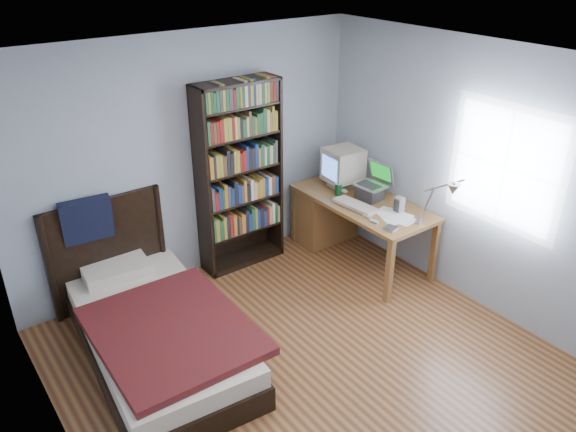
# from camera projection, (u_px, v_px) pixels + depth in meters

# --- Properties ---
(room) EXTENTS (4.20, 4.24, 2.50)m
(room) POSITION_uv_depth(u_px,v_px,m) (330.00, 242.00, 4.10)
(room) COLOR brown
(room) RESTS_ON ground
(desk) EXTENTS (0.75, 1.62, 0.73)m
(desk) POSITION_uv_depth(u_px,v_px,m) (334.00, 212.00, 6.44)
(desk) COLOR brown
(desk) RESTS_ON floor
(crt_monitor) EXTENTS (0.42, 0.39, 0.45)m
(crt_monitor) POSITION_uv_depth(u_px,v_px,m) (342.00, 165.00, 6.20)
(crt_monitor) COLOR beige
(crt_monitor) RESTS_ON desk
(laptop) EXTENTS (0.33, 0.33, 0.39)m
(laptop) POSITION_uv_depth(u_px,v_px,m) (371.00, 189.00, 5.97)
(laptop) COLOR #2D2D30
(laptop) RESTS_ON desk
(desk_lamp) EXTENTS (0.24, 0.53, 0.62)m
(desk_lamp) POSITION_uv_depth(u_px,v_px,m) (448.00, 192.00, 4.94)
(desk_lamp) COLOR #99999E
(desk_lamp) RESTS_ON desk
(keyboard) EXTENTS (0.24, 0.51, 0.05)m
(keyboard) POSITION_uv_depth(u_px,v_px,m) (356.00, 205.00, 5.82)
(keyboard) COLOR #BBB09C
(keyboard) RESTS_ON desk
(speaker) EXTENTS (0.09, 0.09, 0.16)m
(speaker) POSITION_uv_depth(u_px,v_px,m) (399.00, 205.00, 5.69)
(speaker) COLOR gray
(speaker) RESTS_ON desk
(soda_can) EXTENTS (0.07, 0.07, 0.13)m
(soda_can) POSITION_uv_depth(u_px,v_px,m) (338.00, 189.00, 6.07)
(soda_can) COLOR #073619
(soda_can) RESTS_ON desk
(mouse) EXTENTS (0.07, 0.12, 0.04)m
(mouse) POSITION_uv_depth(u_px,v_px,m) (344.00, 191.00, 6.15)
(mouse) COLOR silver
(mouse) RESTS_ON desk
(phone_silver) EXTENTS (0.06, 0.10, 0.02)m
(phone_silver) POSITION_uv_depth(u_px,v_px,m) (368.00, 216.00, 5.61)
(phone_silver) COLOR silver
(phone_silver) RESTS_ON desk
(phone_grey) EXTENTS (0.06, 0.09, 0.02)m
(phone_grey) POSITION_uv_depth(u_px,v_px,m) (374.00, 221.00, 5.51)
(phone_grey) COLOR gray
(phone_grey) RESTS_ON desk
(external_drive) EXTENTS (0.13, 0.13, 0.02)m
(external_drive) POSITION_uv_depth(u_px,v_px,m) (391.00, 229.00, 5.38)
(external_drive) COLOR gray
(external_drive) RESTS_ON desk
(bookshelf) EXTENTS (0.91, 0.30, 2.01)m
(bookshelf) POSITION_uv_depth(u_px,v_px,m) (240.00, 177.00, 5.82)
(bookshelf) COLOR black
(bookshelf) RESTS_ON floor
(bed) EXTENTS (1.28, 2.27, 1.16)m
(bed) POSITION_uv_depth(u_px,v_px,m) (152.00, 326.00, 4.82)
(bed) COLOR black
(bed) RESTS_ON floor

